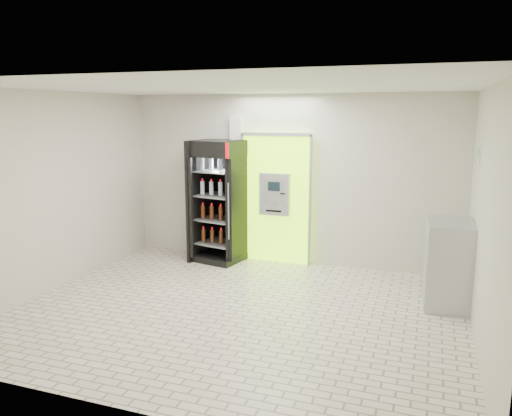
% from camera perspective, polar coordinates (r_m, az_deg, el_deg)
% --- Properties ---
extents(ground, '(6.00, 6.00, 0.00)m').
position_cam_1_polar(ground, '(7.00, -2.09, -11.66)').
color(ground, beige).
rests_on(ground, ground).
extents(room_shell, '(6.00, 6.00, 6.00)m').
position_cam_1_polar(room_shell, '(6.52, -2.20, 3.46)').
color(room_shell, beige).
rests_on(room_shell, ground).
extents(atm_assembly, '(1.30, 0.24, 2.33)m').
position_cam_1_polar(atm_assembly, '(8.94, 2.35, 1.17)').
color(atm_assembly, '#8FEC0E').
rests_on(atm_assembly, ground).
extents(pillar, '(0.22, 0.11, 2.60)m').
position_cam_1_polar(pillar, '(9.20, -2.23, 2.28)').
color(pillar, silver).
rests_on(pillar, ground).
extents(beverage_cooler, '(0.95, 0.90, 2.19)m').
position_cam_1_polar(beverage_cooler, '(9.04, -4.25, 0.50)').
color(beverage_cooler, black).
rests_on(beverage_cooler, ground).
extents(steel_cabinet, '(0.66, 0.94, 1.21)m').
position_cam_1_polar(steel_cabinet, '(7.51, 21.07, -5.93)').
color(steel_cabinet, '#A5A7AD').
rests_on(steel_cabinet, ground).
extents(exit_sign, '(0.02, 0.22, 0.26)m').
position_cam_1_polar(exit_sign, '(7.45, 24.15, 5.62)').
color(exit_sign, white).
rests_on(exit_sign, room_shell).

